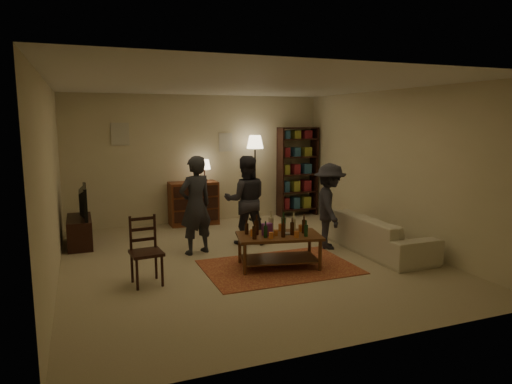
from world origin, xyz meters
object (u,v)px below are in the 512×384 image
dining_chair (145,248)px  sofa (379,234)px  bookshelf (297,171)px  person_by_sofa (329,206)px  person_left (196,205)px  coffee_table (278,239)px  dresser (194,202)px  floor_lamp (255,148)px  tv_stand (80,224)px  person_right (246,200)px

dining_chair → sofa: size_ratio=0.45×
bookshelf → person_by_sofa: (-0.70, -2.66, -0.30)m
person_left → coffee_table: bearing=111.3°
coffee_table → dresser: (-0.50, 3.25, 0.04)m
dining_chair → sofa: (3.83, 0.10, -0.19)m
floor_lamp → person_left: floor_lamp is taller
tv_stand → person_right: person_right is taller
tv_stand → sofa: bearing=-25.3°
sofa → person_right: 2.34m
dining_chair → tv_stand: size_ratio=0.88×
person_right → person_by_sofa: bearing=161.7°
person_right → sofa: bearing=159.3°
person_by_sofa → tv_stand: bearing=87.5°
person_left → sofa: bearing=141.9°
tv_stand → dresser: 2.43m
bookshelf → floor_lamp: size_ratio=1.09×
dresser → floor_lamp: bearing=-2.7°
dining_chair → person_by_sofa: person_by_sofa is taller
dining_chair → floor_lamp: 4.35m
dresser → floor_lamp: size_ratio=0.73×
tv_stand → person_left: bearing=-33.6°
coffee_table → person_right: 1.47m
tv_stand → coffee_table: bearing=-40.4°
floor_lamp → person_left: 2.84m
person_left → person_right: (0.97, 0.28, -0.02)m
dining_chair → tv_stand: 2.44m
tv_stand → person_left: 2.18m
dining_chair → person_right: 2.40m
bookshelf → person_right: 2.72m
coffee_table → dresser: dresser is taller
person_right → person_by_sofa: person_right is taller
dresser → sofa: dresser is taller
floor_lamp → person_right: 2.11m
dining_chair → floor_lamp: size_ratio=0.50×
person_left → person_by_sofa: (2.21, -0.49, -0.08)m
dining_chair → bookshelf: bearing=35.1°
sofa → tv_stand: bearing=64.7°
sofa → person_right: bearing=55.7°
coffee_table → person_by_sofa: bearing=28.0°
floor_lamp → tv_stand: bearing=-166.7°
coffee_table → person_right: bearing=89.9°
coffee_table → person_left: size_ratio=0.82×
dresser → bookshelf: size_ratio=0.67×
person_left → dresser: bearing=-121.2°
tv_stand → bookshelf: bearing=11.8°
person_by_sofa → person_right: bearing=78.4°
person_right → person_by_sofa: 1.46m
sofa → person_left: bearing=70.5°
dresser → sofa: bearing=-52.5°
dining_chair → sofa: dining_chair is taller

